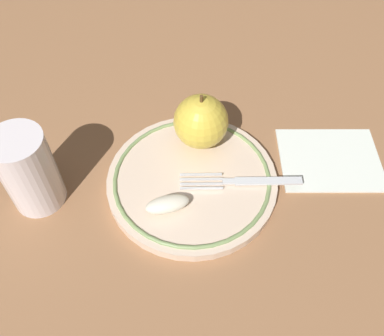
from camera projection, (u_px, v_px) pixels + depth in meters
name	position (u px, v px, depth m)	size (l,w,h in m)	color
ground_plane	(178.00, 193.00, 0.59)	(2.00, 2.00, 0.00)	#956642
plate	(192.00, 180.00, 0.59)	(0.24, 0.24, 0.02)	beige
apple_red_whole	(201.00, 122.00, 0.60)	(0.08, 0.08, 0.09)	gold
apple_slice_front	(167.00, 204.00, 0.55)	(0.06, 0.03, 0.02)	silver
fork	(244.00, 181.00, 0.58)	(0.05, 0.17, 0.00)	silver
drinking_glass	(28.00, 171.00, 0.54)	(0.07, 0.07, 0.12)	white
napkin_folded	(330.00, 159.00, 0.62)	(0.12, 0.14, 0.01)	white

